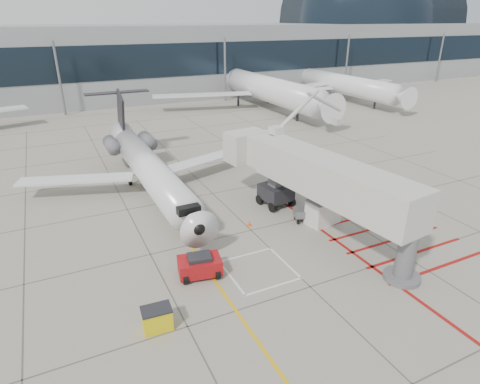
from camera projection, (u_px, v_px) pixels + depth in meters
name	position (u px, v px, depth m)	size (l,w,h in m)	color
ground_plane	(277.00, 255.00, 28.12)	(260.00, 260.00, 0.00)	gray
regional_jet	(155.00, 161.00, 34.80)	(23.53, 29.67, 7.78)	silver
jet_bridge	(330.00, 187.00, 29.24)	(9.47, 19.98, 7.99)	beige
pushback_tug	(200.00, 265.00, 25.63)	(2.71, 1.69, 1.58)	#A50F14
spill_bin	(157.00, 318.00, 21.25)	(1.53, 1.02, 1.32)	#D9C00C
baggage_cart	(305.00, 215.00, 32.62)	(1.79, 1.13, 1.13)	#57575C
ground_power_unit	(323.00, 211.00, 32.15)	(2.67, 1.56, 2.12)	silver
cone_nose	(199.00, 218.00, 32.88)	(0.35, 0.35, 0.49)	orange
cone_side	(249.00, 223.00, 32.03)	(0.33, 0.33, 0.46)	#FD4B0D
terminal_building	(153.00, 59.00, 87.08)	(180.00, 28.00, 14.00)	gray
terminal_glass_band	(172.00, 60.00, 75.09)	(180.00, 0.10, 6.00)	black
terminal_dome	(370.00, 23.00, 108.27)	(40.00, 28.00, 28.00)	black
bg_aircraft_c	(259.00, 71.00, 72.80)	(38.99, 43.32, 13.00)	silver
bg_aircraft_d	(338.00, 71.00, 80.32)	(33.56, 37.29, 11.19)	silver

